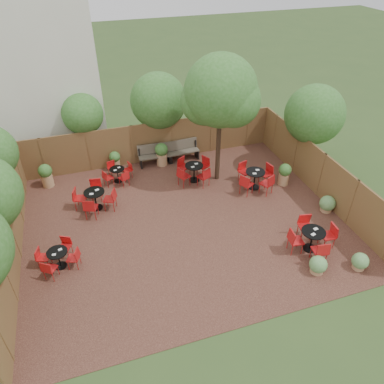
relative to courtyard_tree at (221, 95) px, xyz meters
name	(u,v)px	position (x,y,z in m)	size (l,w,h in m)	color
ground	(184,222)	(-2.33, -2.47, -3.98)	(80.00, 80.00, 0.00)	#354F23
courtyard_paving	(184,222)	(-2.33, -2.47, -3.97)	(12.00, 10.00, 0.02)	#3A1E17
fence_back	(153,142)	(-2.33, 2.53, -2.98)	(12.00, 0.08, 2.00)	brown
fence_left	(12,235)	(-8.33, -2.47, -2.98)	(0.08, 10.00, 2.00)	brown
fence_right	(321,175)	(3.67, -2.47, -2.98)	(0.08, 10.00, 2.00)	brown
neighbour_building	(40,70)	(-6.83, 5.53, 0.02)	(5.00, 4.00, 8.00)	silver
overhang_foliage	(119,144)	(-4.25, -0.51, -1.24)	(15.98, 10.80, 2.75)	#2F6420
courtyard_tree	(221,95)	(0.00, 0.00, 0.00)	(3.00, 2.94, 5.61)	black
park_bench_left	(155,154)	(-2.35, 2.16, -3.44)	(1.66, 0.61, 1.01)	brown
park_bench_right	(182,150)	(-0.99, 2.16, -3.45)	(1.64, 0.62, 0.99)	brown
bistro_tables	(188,198)	(-1.90, -1.63, -3.51)	(10.06, 8.00, 0.96)	black
planters	(150,165)	(-2.84, 1.21, -3.39)	(10.58, 4.09, 1.12)	#AC8056
low_shrubs	(333,237)	(2.42, -5.30, -3.65)	(2.85, 3.60, 0.68)	#AC8056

